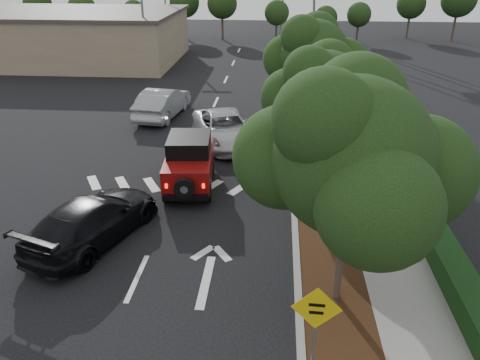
# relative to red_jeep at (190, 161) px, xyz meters

# --- Properties ---
(ground) EXTENTS (120.00, 120.00, 0.00)m
(ground) POSITION_rel_red_jeep_xyz_m (-0.48, -6.17, -1.03)
(ground) COLOR black
(ground) RESTS_ON ground
(curb) EXTENTS (0.20, 70.00, 0.15)m
(curb) POSITION_rel_red_jeep_xyz_m (4.12, 5.83, -0.96)
(curb) COLOR #9E9B93
(curb) RESTS_ON ground
(planting_strip) EXTENTS (1.80, 70.00, 0.12)m
(planting_strip) POSITION_rel_red_jeep_xyz_m (5.12, 5.83, -0.97)
(planting_strip) COLOR black
(planting_strip) RESTS_ON ground
(sidewalk) EXTENTS (2.00, 70.00, 0.12)m
(sidewalk) POSITION_rel_red_jeep_xyz_m (7.02, 5.83, -0.97)
(sidewalk) COLOR gray
(sidewalk) RESTS_ON ground
(hedge) EXTENTS (0.80, 70.00, 0.80)m
(hedge) POSITION_rel_red_jeep_xyz_m (8.42, 5.83, -0.63)
(hedge) COLOR black
(hedge) RESTS_ON ground
(commercial_building) EXTENTS (22.00, 12.00, 4.00)m
(commercial_building) POSITION_rel_red_jeep_xyz_m (-16.48, 23.83, 0.97)
(commercial_building) COLOR #83705A
(commercial_building) RESTS_ON ground
(transmission_tower) EXTENTS (7.00, 4.00, 28.00)m
(transmission_tower) POSITION_rel_red_jeep_xyz_m (5.52, 41.83, -1.03)
(transmission_tower) COLOR slate
(transmission_tower) RESTS_ON ground
(street_tree_near) EXTENTS (3.80, 3.80, 5.92)m
(street_tree_near) POSITION_rel_red_jeep_xyz_m (5.12, -6.67, -1.03)
(street_tree_near) COLOR black
(street_tree_near) RESTS_ON ground
(street_tree_mid) EXTENTS (3.20, 3.20, 5.32)m
(street_tree_mid) POSITION_rel_red_jeep_xyz_m (5.12, 0.33, -1.03)
(street_tree_mid) COLOR black
(street_tree_mid) RESTS_ON ground
(street_tree_far) EXTENTS (3.40, 3.40, 5.62)m
(street_tree_far) POSITION_rel_red_jeep_xyz_m (5.12, 6.83, -1.03)
(street_tree_far) COLOR black
(street_tree_far) RESTS_ON ground
(light_pole_a) EXTENTS (2.00, 0.22, 9.00)m
(light_pole_a) POSITION_rel_red_jeep_xyz_m (-6.98, 19.83, -1.03)
(light_pole_a) COLOR slate
(light_pole_a) RESTS_ON ground
(light_pole_b) EXTENTS (2.00, 0.22, 9.00)m
(light_pole_b) POSITION_rel_red_jeep_xyz_m (-7.98, 31.83, -1.03)
(light_pole_b) COLOR slate
(light_pole_b) RESTS_ON ground
(red_jeep) EXTENTS (2.06, 4.08, 2.03)m
(red_jeep) POSITION_rel_red_jeep_xyz_m (0.00, 0.00, 0.00)
(red_jeep) COLOR black
(red_jeep) RESTS_ON ground
(silver_suv_ahead) EXTENTS (4.13, 5.87, 1.49)m
(silver_suv_ahead) POSITION_rel_red_jeep_xyz_m (0.85, 4.80, -0.29)
(silver_suv_ahead) COLOR #B5BABE
(silver_suv_ahead) RESTS_ON ground
(black_suv_oncoming) EXTENTS (3.70, 5.54, 1.49)m
(black_suv_oncoming) POSITION_rel_red_jeep_xyz_m (-2.39, -4.27, -0.29)
(black_suv_oncoming) COLOR black
(black_suv_oncoming) RESTS_ON ground
(silver_sedan_oncoming) EXTENTS (2.40, 5.18, 1.64)m
(silver_sedan_oncoming) POSITION_rel_red_jeep_xyz_m (-3.12, 8.67, -0.21)
(silver_sedan_oncoming) COLOR #929599
(silver_sedan_oncoming) RESTS_ON ground
(parked_suv) EXTENTS (4.47, 2.12, 1.48)m
(parked_suv) POSITION_rel_red_jeep_xyz_m (-8.16, 19.61, -0.29)
(parked_suv) COLOR #AEB2B6
(parked_suv) RESTS_ON ground
(speed_hump_sign) EXTENTS (1.05, 0.10, 2.24)m
(speed_hump_sign) POSITION_rel_red_jeep_xyz_m (4.32, -9.18, 0.52)
(speed_hump_sign) COLOR slate
(speed_hump_sign) RESTS_ON ground
(terracotta_planter) EXTENTS (0.79, 0.79, 1.38)m
(terracotta_planter) POSITION_rel_red_jeep_xyz_m (7.92, -2.22, -0.10)
(terracotta_planter) COLOR brown
(terracotta_planter) RESTS_ON ground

